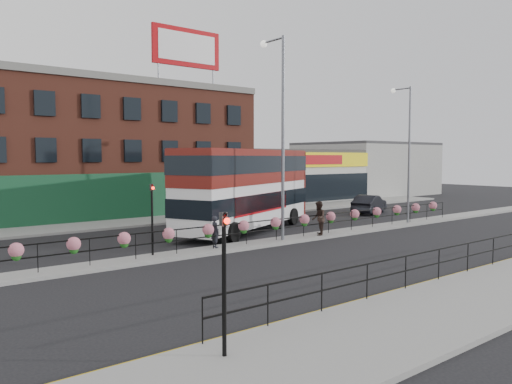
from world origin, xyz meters
TOP-DOWN VIEW (x-y plane):
  - ground at (0.00, 0.00)m, footprint 120.00×120.00m
  - north_pavement at (0.00, 12.00)m, footprint 60.00×4.00m
  - median at (0.00, 0.00)m, footprint 60.00×1.60m
  - yellow_line_inner at (0.00, -9.70)m, footprint 60.00×0.10m
  - yellow_line_outer at (0.00, -9.88)m, footprint 60.00×0.10m
  - brick_building at (-4.00, 19.96)m, footprint 25.00×12.21m
  - supermarket at (16.00, 19.90)m, footprint 15.00×12.25m
  - warehouse_east at (30.75, 20.00)m, footprint 14.50×12.00m
  - billboard at (2.50, 14.99)m, footprint 6.00×0.29m
  - median_railing at (0.00, 0.00)m, footprint 30.04×0.56m
  - south_railing at (-2.00, -10.10)m, footprint 20.04×0.05m
  - double_decker_bus at (0.38, 4.40)m, footprint 12.46×7.69m
  - car at (13.92, 5.82)m, footprint 4.71×5.65m
  - pedestrian_a at (-4.78, 0.17)m, footprint 0.65×0.50m
  - pedestrian_b at (1.96, -0.20)m, footprint 1.66×1.66m
  - lamp_column_west at (-0.69, 0.13)m, footprint 0.38×1.88m
  - lamp_column_east at (10.62, 0.15)m, footprint 0.33×1.60m
  - traffic_light_south at (-12.00, -11.01)m, footprint 0.15×0.28m
  - traffic_light_median at (-8.00, 0.39)m, footprint 0.15×0.28m

SIDE VIEW (x-z plane):
  - ground at x=0.00m, z-range 0.00..0.00m
  - yellow_line_inner at x=0.00m, z-range 0.00..0.01m
  - yellow_line_outer at x=0.00m, z-range 0.00..0.01m
  - north_pavement at x=0.00m, z-range 0.00..0.15m
  - median at x=0.00m, z-range 0.00..0.15m
  - car at x=13.92m, z-range 0.00..1.51m
  - pedestrian_a at x=-4.78m, z-range 0.15..1.70m
  - south_railing at x=-2.00m, z-range 0.40..1.52m
  - median_railing at x=0.00m, z-range 0.43..1.66m
  - pedestrian_b at x=1.96m, z-range 0.15..2.07m
  - traffic_light_south at x=-12.00m, z-range 0.64..4.29m
  - traffic_light_median at x=-8.00m, z-range 0.64..4.29m
  - supermarket at x=16.00m, z-range 0.00..5.30m
  - double_decker_bus at x=0.38m, z-range 0.57..5.58m
  - warehouse_east at x=30.75m, z-range 0.00..6.30m
  - brick_building at x=-4.00m, z-range -0.02..10.28m
  - lamp_column_east at x=10.62m, z-range 0.99..10.08m
  - lamp_column_west at x=-0.69m, z-range 1.14..11.86m
  - billboard at x=2.50m, z-range 10.98..15.38m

